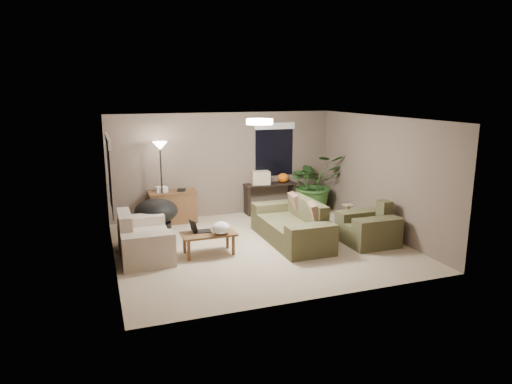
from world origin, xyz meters
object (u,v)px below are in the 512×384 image
object	(u,v)px
loveseat	(143,240)
floor_lamp	(160,156)
main_sofa	(293,227)
cat_scratching_post	(348,217)
coffee_table	(209,236)
papasan_chair	(156,215)
desk	(173,207)
houseplant	(314,189)
console_table	(270,196)
armchair	(369,229)

from	to	relation	value
loveseat	floor_lamp	size ratio (longest dim) A/B	0.84
main_sofa	cat_scratching_post	bearing A→B (deg)	18.61
main_sofa	floor_lamp	distance (m)	3.33
main_sofa	coffee_table	world-z (taller)	main_sofa
coffee_table	floor_lamp	size ratio (longest dim) A/B	0.52
coffee_table	papasan_chair	distance (m)	1.63
loveseat	desk	bearing A→B (deg)	65.66
cat_scratching_post	houseplant	bearing A→B (deg)	96.62
console_table	cat_scratching_post	bearing A→B (deg)	-53.44
console_table	houseplant	size ratio (longest dim) A/B	0.87
coffee_table	cat_scratching_post	bearing A→B (deg)	11.86
papasan_chair	floor_lamp	world-z (taller)	floor_lamp
console_table	armchair	bearing A→B (deg)	-70.53
desk	papasan_chair	world-z (taller)	papasan_chair
main_sofa	coffee_table	bearing A→B (deg)	-174.49
loveseat	main_sofa	bearing A→B (deg)	-3.39
papasan_chair	cat_scratching_post	bearing A→B (deg)	-9.71
papasan_chair	houseplant	bearing A→B (deg)	9.42
main_sofa	console_table	size ratio (longest dim) A/B	1.69
coffee_table	floor_lamp	world-z (taller)	floor_lamp
main_sofa	coffee_table	size ratio (longest dim) A/B	2.20
loveseat	cat_scratching_post	size ratio (longest dim) A/B	3.20
coffee_table	desk	size ratio (longest dim) A/B	0.91
coffee_table	desk	bearing A→B (deg)	96.60
houseplant	coffee_table	bearing A→B (deg)	-147.15
main_sofa	papasan_chair	world-z (taller)	main_sofa
main_sofa	loveseat	bearing A→B (deg)	176.61
papasan_chair	houseplant	size ratio (longest dim) A/B	0.68
houseplant	floor_lamp	bearing A→B (deg)	178.76
main_sofa	console_table	xyz separation A→B (m)	(0.37, 2.22, 0.14)
main_sofa	desk	world-z (taller)	main_sofa
desk	floor_lamp	xyz separation A→B (m)	(-0.26, -0.15, 1.22)
loveseat	desk	world-z (taller)	loveseat
coffee_table	papasan_chair	size ratio (longest dim) A/B	0.98
armchair	houseplant	distance (m)	2.58
cat_scratching_post	floor_lamp	bearing A→B (deg)	159.61
coffee_table	desk	distance (m)	2.35
houseplant	cat_scratching_post	xyz separation A→B (m)	(0.16, -1.38, -0.37)
armchair	desk	xyz separation A→B (m)	(-3.44, 2.79, 0.08)
console_table	coffee_table	bearing A→B (deg)	-132.11
main_sofa	armchair	size ratio (longest dim) A/B	2.20
papasan_chair	floor_lamp	xyz separation A→B (m)	(0.24, 0.75, 1.13)
papasan_chair	console_table	bearing A→B (deg)	18.20
main_sofa	papasan_chair	size ratio (longest dim) A/B	2.16
loveseat	floor_lamp	world-z (taller)	floor_lamp
main_sofa	floor_lamp	bearing A→B (deg)	139.20
coffee_table	desk	world-z (taller)	desk
floor_lamp	houseplant	world-z (taller)	floor_lamp
floor_lamp	houseplant	xyz separation A→B (m)	(3.77, -0.08, -1.02)
papasan_chair	floor_lamp	distance (m)	1.38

